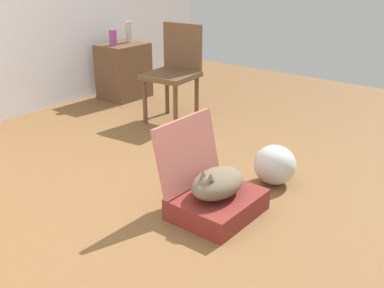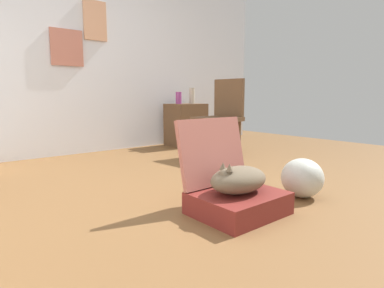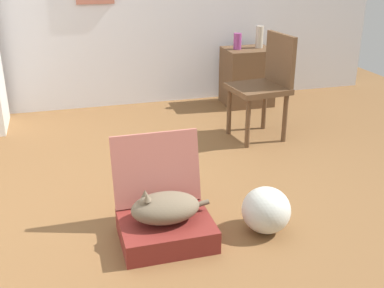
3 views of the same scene
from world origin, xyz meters
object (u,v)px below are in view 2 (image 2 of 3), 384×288
plastic_bag_white (302,178)px  vase_short (192,96)px  cat (238,179)px  side_table (186,125)px  suitcase_base (238,203)px  vase_tall (179,98)px  chair (222,115)px

plastic_bag_white → vase_short: size_ratio=1.30×
cat → side_table: size_ratio=0.78×
suitcase_base → side_table: size_ratio=0.87×
side_table → vase_tall: size_ratio=3.66×
plastic_bag_white → cat: bearing=174.0°
vase_tall → plastic_bag_white: bearing=-106.6°
side_table → chair: 1.05m
side_table → vase_short: bearing=5.7°
suitcase_base → plastic_bag_white: bearing=-6.0°
suitcase_base → cat: 0.16m
suitcase_base → vase_short: (1.64, 2.46, 0.68)m
plastic_bag_white → vase_short: bearing=68.1°
suitcase_base → cat: (-0.00, 0.00, 0.16)m
cat → side_table: bearing=58.3°
vase_tall → vase_short: (0.26, 0.01, 0.03)m
vase_tall → cat: bearing=-119.4°
vase_short → suitcase_base: bearing=-123.7°
cat → plastic_bag_white: size_ratio=1.59×
cat → vase_short: (1.64, 2.46, 0.53)m
vase_tall → side_table: bearing=-1.6°
plastic_bag_white → chair: (0.65, 1.51, 0.38)m
cat → vase_tall: bearing=60.6°
vase_tall → vase_short: bearing=2.1°
cat → vase_tall: (1.38, 2.45, 0.49)m
vase_short → chair: 1.10m
suitcase_base → side_table: bearing=58.4°
vase_short → chair: size_ratio=0.25×
plastic_bag_white → vase_short: vase_short is taller
plastic_bag_white → chair: size_ratio=0.32×
side_table → plastic_bag_white: bearing=-109.4°
side_table → vase_tall: vase_tall is taller
suitcase_base → vase_short: bearing=56.3°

